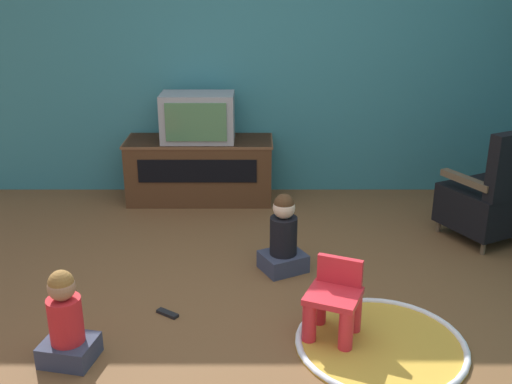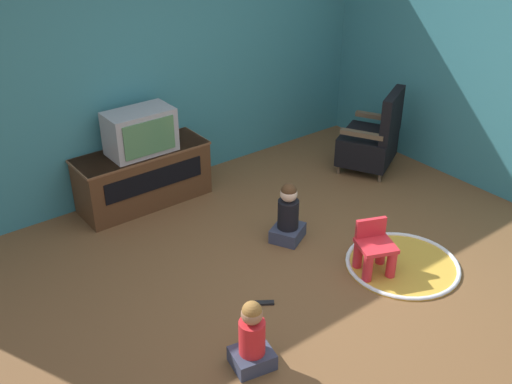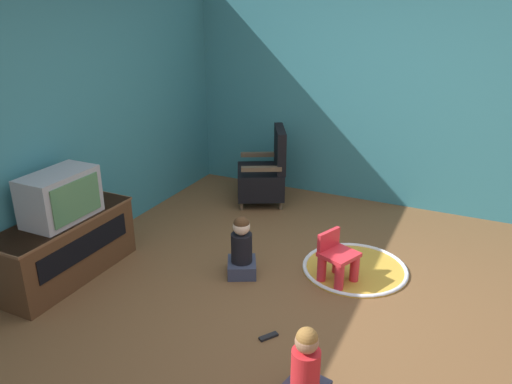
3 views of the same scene
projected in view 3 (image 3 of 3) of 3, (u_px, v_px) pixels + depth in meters
ground_plane at (303, 302)px, 4.13m from camera, size 30.00×30.00×0.00m
wall_back at (46, 123)px, 4.41m from camera, size 5.55×0.12×2.63m
wall_right at (407, 96)px, 5.63m from camera, size 0.12×5.45×2.63m
tv_cabinet at (65, 246)px, 4.42m from camera, size 1.32×0.49×0.57m
television at (60, 196)px, 4.23m from camera, size 0.64×0.37×0.42m
black_armchair at (264, 174)px, 6.04m from camera, size 0.81×0.78×0.92m
yellow_kid_chair at (337, 261)px, 4.38m from camera, size 0.38×0.37×0.45m
play_mat at (355, 268)px, 4.63m from camera, size 0.97×0.97×0.04m
child_watching_left at (305, 370)px, 3.05m from camera, size 0.32×0.29×0.54m
child_watching_center at (242, 249)px, 4.47m from camera, size 0.38×0.36×0.57m
remote_control at (269, 336)px, 3.70m from camera, size 0.15×0.12×0.02m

